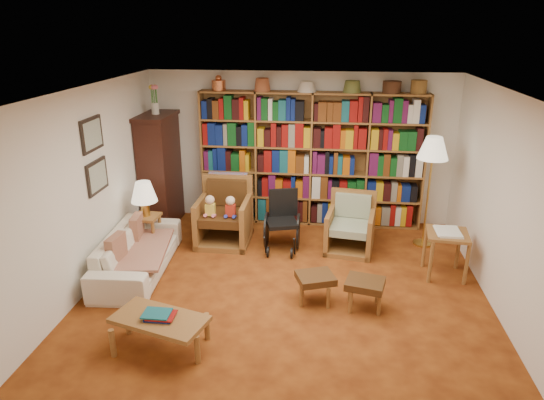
# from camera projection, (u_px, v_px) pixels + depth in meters

# --- Properties ---
(floor) EXTENTS (5.00, 5.00, 0.00)m
(floor) POSITION_uv_depth(u_px,v_px,m) (285.00, 292.00, 6.15)
(floor) COLOR #974B17
(floor) RESTS_ON ground
(ceiling) EXTENTS (5.00, 5.00, 0.00)m
(ceiling) POSITION_uv_depth(u_px,v_px,m) (287.00, 92.00, 5.30)
(ceiling) COLOR white
(ceiling) RESTS_ON wall_back
(wall_back) EXTENTS (5.00, 0.00, 5.00)m
(wall_back) POSITION_uv_depth(u_px,v_px,m) (300.00, 148.00, 8.06)
(wall_back) COLOR white
(wall_back) RESTS_ON floor
(wall_front) EXTENTS (5.00, 0.00, 5.00)m
(wall_front) POSITION_uv_depth(u_px,v_px,m) (255.00, 320.00, 3.39)
(wall_front) COLOR white
(wall_front) RESTS_ON floor
(wall_left) EXTENTS (0.00, 5.00, 5.00)m
(wall_left) POSITION_uv_depth(u_px,v_px,m) (86.00, 191.00, 6.00)
(wall_left) COLOR white
(wall_left) RESTS_ON floor
(wall_right) EXTENTS (0.00, 5.00, 5.00)m
(wall_right) POSITION_uv_depth(u_px,v_px,m) (507.00, 208.00, 5.45)
(wall_right) COLOR white
(wall_right) RESTS_ON floor
(bookshelf) EXTENTS (3.60, 0.30, 2.42)m
(bookshelf) POSITION_uv_depth(u_px,v_px,m) (311.00, 156.00, 7.90)
(bookshelf) COLOR olive
(bookshelf) RESTS_ON floor
(curio_cabinet) EXTENTS (0.50, 0.95, 2.40)m
(curio_cabinet) POSITION_uv_depth(u_px,v_px,m) (160.00, 169.00, 7.94)
(curio_cabinet) COLOR black
(curio_cabinet) RESTS_ON floor
(framed_pictures) EXTENTS (0.03, 0.52, 0.97)m
(framed_pictures) POSITION_uv_depth(u_px,v_px,m) (95.00, 156.00, 6.15)
(framed_pictures) COLOR black
(framed_pictures) RESTS_ON wall_left
(sofa) EXTENTS (1.96, 0.87, 0.56)m
(sofa) POSITION_uv_depth(u_px,v_px,m) (138.00, 252.00, 6.59)
(sofa) COLOR silver
(sofa) RESTS_ON floor
(sofa_throw) EXTENTS (0.89, 1.39, 0.04)m
(sofa_throw) POSITION_uv_depth(u_px,v_px,m) (141.00, 251.00, 6.58)
(sofa_throw) COLOR #CAB893
(sofa_throw) RESTS_ON sofa
(cushion_left) EXTENTS (0.16, 0.37, 0.35)m
(cushion_left) POSITION_uv_depth(u_px,v_px,m) (137.00, 230.00, 6.87)
(cushion_left) COLOR maroon
(cushion_left) RESTS_ON sofa
(cushion_right) EXTENTS (0.14, 0.37, 0.36)m
(cushion_right) POSITION_uv_depth(u_px,v_px,m) (117.00, 252.00, 6.22)
(cushion_right) COLOR maroon
(cushion_right) RESTS_ON sofa
(side_table_lamp) EXTENTS (0.38, 0.38, 0.55)m
(side_table_lamp) POSITION_uv_depth(u_px,v_px,m) (147.00, 225.00, 7.16)
(side_table_lamp) COLOR olive
(side_table_lamp) RESTS_ON floor
(table_lamp) EXTENTS (0.38, 0.38, 0.52)m
(table_lamp) POSITION_uv_depth(u_px,v_px,m) (144.00, 193.00, 6.99)
(table_lamp) COLOR gold
(table_lamp) RESTS_ON side_table_lamp
(armchair_leather) EXTENTS (0.79, 0.85, 1.01)m
(armchair_leather) POSITION_uv_depth(u_px,v_px,m) (225.00, 215.00, 7.51)
(armchair_leather) COLOR olive
(armchair_leather) RESTS_ON floor
(armchair_sage) EXTENTS (0.79, 0.81, 0.85)m
(armchair_sage) POSITION_uv_depth(u_px,v_px,m) (350.00, 228.00, 7.26)
(armchair_sage) COLOR olive
(armchair_sage) RESTS_ON floor
(wheelchair) EXTENTS (0.54, 0.71, 0.89)m
(wheelchair) POSITION_uv_depth(u_px,v_px,m) (282.00, 222.00, 7.25)
(wheelchair) COLOR black
(wheelchair) RESTS_ON floor
(floor_lamp) EXTENTS (0.45, 0.45, 1.69)m
(floor_lamp) POSITION_uv_depth(u_px,v_px,m) (433.00, 153.00, 6.98)
(floor_lamp) COLOR gold
(floor_lamp) RESTS_ON floor
(side_table_papers) EXTENTS (0.58, 0.58, 0.65)m
(side_table_papers) POSITION_uv_depth(u_px,v_px,m) (447.00, 240.00, 6.38)
(side_table_papers) COLOR olive
(side_table_papers) RESTS_ON floor
(footstool_a) EXTENTS (0.53, 0.49, 0.37)m
(footstool_a) POSITION_uv_depth(u_px,v_px,m) (315.00, 280.00, 5.84)
(footstool_a) COLOR #442612
(footstool_a) RESTS_ON floor
(footstool_b) EXTENTS (0.51, 0.46, 0.37)m
(footstool_b) POSITION_uv_depth(u_px,v_px,m) (365.00, 286.00, 5.70)
(footstool_b) COLOR #442612
(footstool_b) RESTS_ON floor
(coffee_table) EXTENTS (1.07, 0.74, 0.42)m
(coffee_table) POSITION_uv_depth(u_px,v_px,m) (160.00, 321.00, 4.99)
(coffee_table) COLOR olive
(coffee_table) RESTS_ON floor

